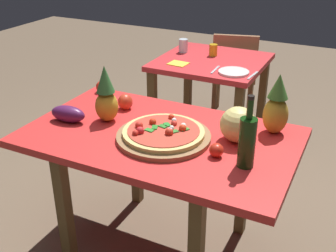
{
  "coord_description": "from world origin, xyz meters",
  "views": [
    {
      "loc": [
        0.88,
        -1.7,
        1.76
      ],
      "look_at": [
        0.04,
        0.01,
        0.82
      ],
      "focal_mm": 44.98,
      "sensor_mm": 36.0,
      "label": 1
    }
  ],
  "objects_px": {
    "eggplant": "(68,114)",
    "tomato_near_board": "(216,150)",
    "display_table": "(160,149)",
    "background_table": "(211,75)",
    "pizza": "(163,132)",
    "drinking_glass_water": "(183,46)",
    "fork_utensil": "(215,70)",
    "napkin_folded": "(178,64)",
    "tomato_at_corner": "(102,87)",
    "pineapple_right": "(106,97)",
    "pizza_board": "(164,137)",
    "bell_pepper": "(125,102)",
    "dinner_plate": "(234,72)",
    "knife_utensil": "(253,75)",
    "drinking_glass_juice": "(213,50)",
    "dining_chair": "(234,71)",
    "melon": "(238,125)",
    "wine_bottle": "(247,141)",
    "pineapple_left": "(276,107)"
  },
  "relations": [
    {
      "from": "eggplant",
      "to": "tomato_near_board",
      "type": "bearing_deg",
      "value": -0.12
    },
    {
      "from": "display_table",
      "to": "background_table",
      "type": "height_order",
      "value": "same"
    },
    {
      "from": "pizza",
      "to": "drinking_glass_water",
      "type": "relative_size",
      "value": 3.76
    },
    {
      "from": "fork_utensil",
      "to": "napkin_folded",
      "type": "xyz_separation_m",
      "value": [
        -0.31,
        0.02,
        -0.0
      ]
    },
    {
      "from": "background_table",
      "to": "eggplant",
      "type": "height_order",
      "value": "eggplant"
    },
    {
      "from": "background_table",
      "to": "tomato_at_corner",
      "type": "relative_size",
      "value": 11.03
    },
    {
      "from": "pineapple_right",
      "to": "background_table",
      "type": "bearing_deg",
      "value": 85.0
    },
    {
      "from": "pizza_board",
      "to": "bell_pepper",
      "type": "relative_size",
      "value": 5.06
    },
    {
      "from": "dinner_plate",
      "to": "fork_utensil",
      "type": "height_order",
      "value": "dinner_plate"
    },
    {
      "from": "dinner_plate",
      "to": "knife_utensil",
      "type": "relative_size",
      "value": 1.22
    },
    {
      "from": "drinking_glass_juice",
      "to": "drinking_glass_water",
      "type": "bearing_deg",
      "value": -176.84
    },
    {
      "from": "background_table",
      "to": "bell_pepper",
      "type": "xyz_separation_m",
      "value": [
        -0.11,
        -1.12,
        0.17
      ]
    },
    {
      "from": "bell_pepper",
      "to": "drinking_glass_juice",
      "type": "xyz_separation_m",
      "value": [
        0.08,
        1.22,
        0.0
      ]
    },
    {
      "from": "dining_chair",
      "to": "napkin_folded",
      "type": "distance_m",
      "value": 0.91
    },
    {
      "from": "dining_chair",
      "to": "melon",
      "type": "bearing_deg",
      "value": 93.05
    },
    {
      "from": "dining_chair",
      "to": "tomato_near_board",
      "type": "distance_m",
      "value": 2.13
    },
    {
      "from": "wine_bottle",
      "to": "pineapple_left",
      "type": "distance_m",
      "value": 0.39
    },
    {
      "from": "knife_utensil",
      "to": "melon",
      "type": "bearing_deg",
      "value": -73.57
    },
    {
      "from": "pizza",
      "to": "dinner_plate",
      "type": "bearing_deg",
      "value": 89.97
    },
    {
      "from": "pizza_board",
      "to": "dinner_plate",
      "type": "xyz_separation_m",
      "value": [
        -0.0,
        1.12,
        -0.0
      ]
    },
    {
      "from": "bell_pepper",
      "to": "drinking_glass_juice",
      "type": "distance_m",
      "value": 1.22
    },
    {
      "from": "pineapple_left",
      "to": "bell_pepper",
      "type": "height_order",
      "value": "pineapple_left"
    },
    {
      "from": "knife_utensil",
      "to": "wine_bottle",
      "type": "bearing_deg",
      "value": -70.69
    },
    {
      "from": "pineapple_left",
      "to": "fork_utensil",
      "type": "xyz_separation_m",
      "value": [
        -0.62,
        0.8,
        -0.14
      ]
    },
    {
      "from": "wine_bottle",
      "to": "tomato_near_board",
      "type": "bearing_deg",
      "value": 172.13
    },
    {
      "from": "bell_pepper",
      "to": "dinner_plate",
      "type": "bearing_deg",
      "value": 67.49
    },
    {
      "from": "knife_utensil",
      "to": "drinking_glass_juice",
      "type": "bearing_deg",
      "value": 146.51
    },
    {
      "from": "eggplant",
      "to": "fork_utensil",
      "type": "distance_m",
      "value": 1.24
    },
    {
      "from": "background_table",
      "to": "wine_bottle",
      "type": "relative_size",
      "value": 2.42
    },
    {
      "from": "pizza",
      "to": "pineapple_left",
      "type": "relative_size",
      "value": 1.29
    },
    {
      "from": "knife_utensil",
      "to": "pineapple_right",
      "type": "bearing_deg",
      "value": -110.7
    },
    {
      "from": "tomato_near_board",
      "to": "drinking_glass_juice",
      "type": "xyz_separation_m",
      "value": [
        -0.58,
        1.51,
        0.01
      ]
    },
    {
      "from": "melon",
      "to": "display_table",
      "type": "bearing_deg",
      "value": -164.54
    },
    {
      "from": "drinking_glass_water",
      "to": "napkin_folded",
      "type": "xyz_separation_m",
      "value": [
        0.1,
        -0.31,
        -0.05
      ]
    },
    {
      "from": "background_table",
      "to": "pizza",
      "type": "relative_size",
      "value": 1.99
    },
    {
      "from": "dining_chair",
      "to": "drinking_glass_juice",
      "type": "xyz_separation_m",
      "value": [
        -0.03,
        -0.52,
        0.34
      ]
    },
    {
      "from": "tomato_near_board",
      "to": "knife_utensil",
      "type": "bearing_deg",
      "value": 97.71
    },
    {
      "from": "display_table",
      "to": "bell_pepper",
      "type": "distance_m",
      "value": 0.4
    },
    {
      "from": "display_table",
      "to": "tomato_near_board",
      "type": "distance_m",
      "value": 0.37
    },
    {
      "from": "pizza_board",
      "to": "wine_bottle",
      "type": "xyz_separation_m",
      "value": [
        0.44,
        -0.07,
        0.11
      ]
    },
    {
      "from": "pizza",
      "to": "tomato_at_corner",
      "type": "bearing_deg",
      "value": 148.18
    },
    {
      "from": "pineapple_left",
      "to": "drinking_glass_juice",
      "type": "xyz_separation_m",
      "value": [
        -0.76,
        1.14,
        -0.1
      ]
    },
    {
      "from": "pineapple_left",
      "to": "fork_utensil",
      "type": "height_order",
      "value": "pineapple_left"
    },
    {
      "from": "wine_bottle",
      "to": "background_table",
      "type": "bearing_deg",
      "value": 116.17
    },
    {
      "from": "pizza",
      "to": "pineapple_right",
      "type": "relative_size",
      "value": 1.31
    },
    {
      "from": "display_table",
      "to": "tomato_near_board",
      "type": "relative_size",
      "value": 20.7
    },
    {
      "from": "tomato_near_board",
      "to": "drinking_glass_water",
      "type": "bearing_deg",
      "value": 119.42
    },
    {
      "from": "pizza",
      "to": "fork_utensil",
      "type": "distance_m",
      "value": 1.13
    },
    {
      "from": "dining_chair",
      "to": "pineapple_left",
      "type": "xyz_separation_m",
      "value": [
        0.73,
        -1.67,
        0.43
      ]
    },
    {
      "from": "display_table",
      "to": "background_table",
      "type": "distance_m",
      "value": 1.33
    }
  ]
}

